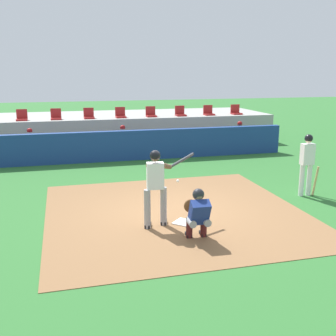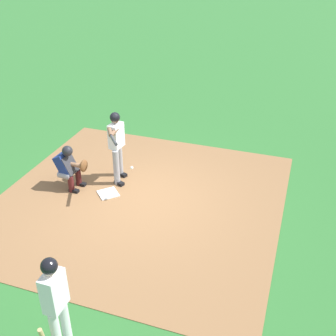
# 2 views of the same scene
# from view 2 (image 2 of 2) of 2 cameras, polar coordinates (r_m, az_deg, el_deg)

# --- Properties ---
(ground_plane) EXTENTS (80.00, 80.00, 0.00)m
(ground_plane) POSITION_cam_2_polar(r_m,az_deg,el_deg) (9.69, -3.93, -4.46)
(ground_plane) COLOR #2D6B2D
(dirt_infield) EXTENTS (6.40, 6.40, 0.01)m
(dirt_infield) POSITION_cam_2_polar(r_m,az_deg,el_deg) (9.69, -3.93, -4.43)
(dirt_infield) COLOR olive
(dirt_infield) RESTS_ON ground
(home_plate) EXTENTS (0.62, 0.62, 0.02)m
(home_plate) POSITION_cam_2_polar(r_m,az_deg,el_deg) (9.97, -8.19, -3.47)
(home_plate) COLOR white
(home_plate) RESTS_ON dirt_infield
(batter_at_plate) EXTENTS (1.36, 0.69, 1.80)m
(batter_at_plate) POSITION_cam_2_polar(r_m,az_deg,el_deg) (10.00, -7.05, 3.41)
(batter_at_plate) COLOR #99999E
(batter_at_plate) RESTS_ON ground
(catcher_crouched) EXTENTS (0.50, 1.99, 1.13)m
(catcher_crouched) POSITION_cam_2_polar(r_m,az_deg,el_deg) (10.10, -13.29, 0.31)
(catcher_crouched) COLOR gray
(catcher_crouched) RESTS_ON ground
(on_deck_batter) EXTENTS (0.58, 0.23, 1.79)m
(on_deck_batter) POSITION_cam_2_polar(r_m,az_deg,el_deg) (6.19, -15.17, -17.29)
(on_deck_batter) COLOR silver
(on_deck_batter) RESTS_ON ground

